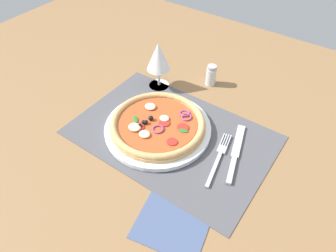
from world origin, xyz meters
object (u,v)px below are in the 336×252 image
plate (158,128)px  wine_glass (158,58)px  fork (219,156)px  pizza (158,124)px  pepper_shaker (211,75)px  napkin (173,223)px  knife (236,152)px

plate → wine_glass: bearing=125.5°
fork → wine_glass: 34.87cm
plate → fork: 18.07cm
plate → wine_glass: size_ratio=1.92×
pizza → pepper_shaker: 26.78cm
pizza → napkin: pizza is taller
pizza → wine_glass: wine_glass is taller
wine_glass → napkin: 48.68cm
pepper_shaker → knife: bearing=-47.8°
fork → knife: size_ratio=0.91×
fork → pepper_shaker: (-17.04, 25.42, 2.63)cm
plate → pizza: size_ratio=1.12×
pizza → wine_glass: (-11.82, 16.58, 7.47)cm
pizza → napkin: bearing=-47.0°
napkin → wine_glass: bearing=129.8°
wine_glass → plate: bearing=-54.5°
plate → pizza: (-0.01, -0.01, 1.73)cm
knife → pepper_shaker: pepper_shaker is taller
wine_glass → pepper_shaker: size_ratio=2.22×
plate → wine_glass: (-11.83, 16.57, 9.20)cm
wine_glass → pepper_shaker: bearing=38.5°
fork → wine_glass: (-29.85, 15.24, 9.63)cm
plate → knife: plate is taller
fork → plate: bearing=82.1°
plate → napkin: (18.65, -20.03, -0.87)cm
fork → pepper_shaker: pepper_shaker is taller
knife → napkin: knife is taller
pepper_shaker → fork: bearing=-56.2°
plate → knife: (20.76, 4.90, -0.40)cm
fork → pepper_shaker: size_ratio=2.67×
wine_glass → napkin: bearing=-50.2°
pizza → knife: bearing=13.3°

